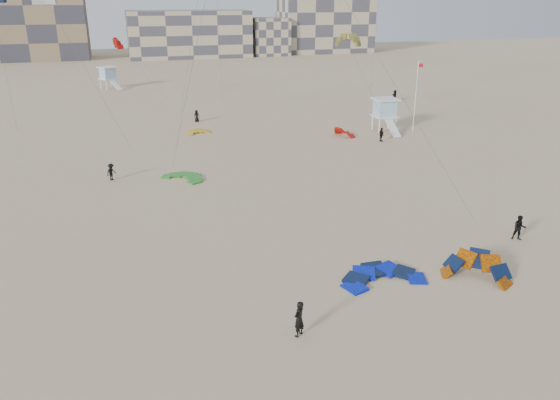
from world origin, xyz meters
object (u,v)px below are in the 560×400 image
object	(u,v)px
kitesurfer_main	(299,319)
lifeguard_tower_near	(385,115)
kite_ground_orange	(475,278)
kite_ground_blue	(382,280)

from	to	relation	value
kitesurfer_main	lifeguard_tower_near	distance (m)	45.31
kite_ground_orange	lifeguard_tower_near	size ratio (longest dim) A/B	0.72
kitesurfer_main	lifeguard_tower_near	xyz separation A→B (m)	(23.64, 38.64, 1.03)
kite_ground_orange	kitesurfer_main	bearing A→B (deg)	-126.22
kite_ground_blue	lifeguard_tower_near	world-z (taller)	lifeguard_tower_near
kite_ground_blue	kitesurfer_main	xyz separation A→B (m)	(-6.51, -4.01, 0.96)
kite_ground_blue	kite_ground_orange	xyz separation A→B (m)	(5.45, -1.36, 0.00)
kite_ground_orange	lifeguard_tower_near	xyz separation A→B (m)	(11.68, 35.99, 1.99)
kite_ground_blue	lifeguard_tower_near	size ratio (longest dim) A/B	0.87
kite_ground_orange	lifeguard_tower_near	distance (m)	37.89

